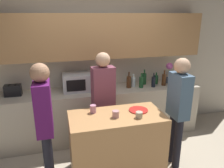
{
  "coord_description": "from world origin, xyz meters",
  "views": [
    {
      "loc": [
        -0.72,
        -2.19,
        2.19
      ],
      "look_at": [
        -0.02,
        0.54,
        1.28
      ],
      "focal_mm": 35.0,
      "sensor_mm": 36.0,
      "label": 1
    }
  ],
  "objects_px": {
    "bottle_3": "(144,79)",
    "bottle_0": "(129,82)",
    "microwave": "(78,82)",
    "plate_on_island": "(138,110)",
    "bottle_4": "(153,82)",
    "toaster": "(13,90)",
    "person_right": "(44,119)",
    "potted_plant": "(169,73)",
    "person_center": "(103,96)",
    "cup_2": "(139,115)",
    "bottle_2": "(141,82)",
    "bottle_1": "(133,82)",
    "bottle_5": "(156,79)",
    "person_left": "(178,105)",
    "cup_1": "(93,109)",
    "bottle_6": "(164,79)",
    "cup_0": "(116,114)"
  },
  "relations": [
    {
      "from": "bottle_1",
      "to": "cup_2",
      "type": "height_order",
      "value": "bottle_1"
    },
    {
      "from": "potted_plant",
      "to": "bottle_6",
      "type": "relative_size",
      "value": 1.34
    },
    {
      "from": "person_center",
      "to": "bottle_4",
      "type": "bearing_deg",
      "value": -162.65
    },
    {
      "from": "bottle_3",
      "to": "bottle_4",
      "type": "relative_size",
      "value": 1.1
    },
    {
      "from": "bottle_3",
      "to": "plate_on_island",
      "type": "height_order",
      "value": "bottle_3"
    },
    {
      "from": "bottle_0",
      "to": "cup_1",
      "type": "xyz_separation_m",
      "value": [
        -0.81,
        -0.92,
        -0.04
      ]
    },
    {
      "from": "bottle_0",
      "to": "cup_1",
      "type": "height_order",
      "value": "bottle_0"
    },
    {
      "from": "toaster",
      "to": "potted_plant",
      "type": "relative_size",
      "value": 0.66
    },
    {
      "from": "bottle_4",
      "to": "person_right",
      "type": "bearing_deg",
      "value": -151.66
    },
    {
      "from": "toaster",
      "to": "bottle_3",
      "type": "height_order",
      "value": "bottle_3"
    },
    {
      "from": "plate_on_island",
      "to": "bottle_2",
      "type": "bearing_deg",
      "value": 66.33
    },
    {
      "from": "bottle_2",
      "to": "person_left",
      "type": "relative_size",
      "value": 0.17
    },
    {
      "from": "bottle_3",
      "to": "bottle_0",
      "type": "bearing_deg",
      "value": -160.22
    },
    {
      "from": "bottle_1",
      "to": "person_left",
      "type": "relative_size",
      "value": 0.14
    },
    {
      "from": "person_center",
      "to": "cup_2",
      "type": "bearing_deg",
      "value": 108.02
    },
    {
      "from": "potted_plant",
      "to": "bottle_6",
      "type": "bearing_deg",
      "value": -142.44
    },
    {
      "from": "bottle_5",
      "to": "person_center",
      "type": "height_order",
      "value": "person_center"
    },
    {
      "from": "microwave",
      "to": "potted_plant",
      "type": "bearing_deg",
      "value": 0.05
    },
    {
      "from": "bottle_1",
      "to": "bottle_5",
      "type": "relative_size",
      "value": 1.04
    },
    {
      "from": "bottle_2",
      "to": "bottle_4",
      "type": "relative_size",
      "value": 1.04
    },
    {
      "from": "bottle_0",
      "to": "cup_1",
      "type": "bearing_deg",
      "value": -131.4
    },
    {
      "from": "person_right",
      "to": "bottle_3",
      "type": "bearing_deg",
      "value": 123.88
    },
    {
      "from": "bottle_2",
      "to": "person_center",
      "type": "distance_m",
      "value": 0.92
    },
    {
      "from": "toaster",
      "to": "person_right",
      "type": "distance_m",
      "value": 1.29
    },
    {
      "from": "toaster",
      "to": "bottle_4",
      "type": "height_order",
      "value": "bottle_4"
    },
    {
      "from": "microwave",
      "to": "person_center",
      "type": "distance_m",
      "value": 0.67
    },
    {
      "from": "cup_1",
      "to": "cup_2",
      "type": "relative_size",
      "value": 1.21
    },
    {
      "from": "toaster",
      "to": "bottle_4",
      "type": "relative_size",
      "value": 1.0
    },
    {
      "from": "microwave",
      "to": "plate_on_island",
      "type": "height_order",
      "value": "microwave"
    },
    {
      "from": "bottle_5",
      "to": "plate_on_island",
      "type": "distance_m",
      "value": 1.36
    },
    {
      "from": "bottle_3",
      "to": "bottle_1",
      "type": "bearing_deg",
      "value": -159.97
    },
    {
      "from": "toaster",
      "to": "cup_1",
      "type": "distance_m",
      "value": 1.53
    },
    {
      "from": "potted_plant",
      "to": "bottle_4",
      "type": "height_order",
      "value": "potted_plant"
    },
    {
      "from": "microwave",
      "to": "cup_0",
      "type": "bearing_deg",
      "value": -74.14
    },
    {
      "from": "bottle_4",
      "to": "cup_2",
      "type": "relative_size",
      "value": 2.95
    },
    {
      "from": "plate_on_island",
      "to": "cup_2",
      "type": "bearing_deg",
      "value": -108.9
    },
    {
      "from": "potted_plant",
      "to": "person_left",
      "type": "height_order",
      "value": "person_left"
    },
    {
      "from": "bottle_1",
      "to": "person_right",
      "type": "distance_m",
      "value": 1.89
    },
    {
      "from": "microwave",
      "to": "plate_on_island",
      "type": "xyz_separation_m",
      "value": [
        0.7,
        -1.1,
        -0.12
      ]
    },
    {
      "from": "bottle_1",
      "to": "potted_plant",
      "type": "bearing_deg",
      "value": 4.23
    },
    {
      "from": "bottle_0",
      "to": "bottle_4",
      "type": "relative_size",
      "value": 1.11
    },
    {
      "from": "microwave",
      "to": "plate_on_island",
      "type": "relative_size",
      "value": 2.0
    },
    {
      "from": "bottle_0",
      "to": "person_center",
      "type": "bearing_deg",
      "value": -139.24
    },
    {
      "from": "bottle_3",
      "to": "bottle_4",
      "type": "bearing_deg",
      "value": -62.56
    },
    {
      "from": "bottle_4",
      "to": "person_center",
      "type": "bearing_deg",
      "value": -157.34
    },
    {
      "from": "bottle_4",
      "to": "person_left",
      "type": "bearing_deg",
      "value": -94.47
    },
    {
      "from": "bottle_5",
      "to": "bottle_6",
      "type": "distance_m",
      "value": 0.16
    },
    {
      "from": "bottle_0",
      "to": "bottle_4",
      "type": "bearing_deg",
      "value": -8.86
    },
    {
      "from": "bottle_5",
      "to": "cup_2",
      "type": "bearing_deg",
      "value": -123.09
    },
    {
      "from": "bottle_5",
      "to": "bottle_6",
      "type": "bearing_deg",
      "value": -52.59
    }
  ]
}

